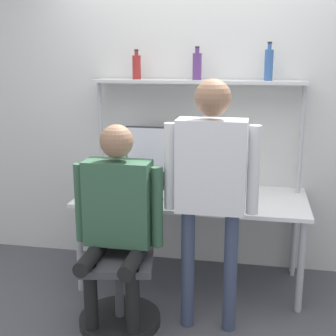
{
  "coord_description": "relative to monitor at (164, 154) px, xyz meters",
  "views": [
    {
      "loc": [
        0.48,
        -3.1,
        1.83
      ],
      "look_at": [
        -0.09,
        -0.12,
        1.08
      ],
      "focal_mm": 50.0,
      "sensor_mm": 36.0,
      "label": 1
    }
  ],
  "objects": [
    {
      "name": "person_standing",
      "position": [
        0.48,
        -0.87,
        0.07
      ],
      "size": [
        0.6,
        0.23,
        1.68
      ],
      "color": "#38425B",
      "rests_on": "ground_plane"
    },
    {
      "name": "laptop",
      "position": [
        -0.2,
        -0.36,
        -0.21
      ],
      "size": [
        0.31,
        0.25,
        0.25
      ],
      "color": "#333338",
      "rests_on": "desk"
    },
    {
      "name": "bottle_purple",
      "position": [
        0.26,
        0.02,
        0.72
      ],
      "size": [
        0.07,
        0.07,
        0.26
      ],
      "color": "#593372",
      "rests_on": "shelf_unit"
    },
    {
      "name": "office_chair",
      "position": [
        -0.13,
        -0.91,
        -0.71
      ],
      "size": [
        0.56,
        0.56,
        0.95
      ],
      "color": "black",
      "rests_on": "ground_plane"
    },
    {
      "name": "cell_phone",
      "position": [
        0.04,
        -0.44,
        -0.28
      ],
      "size": [
        0.07,
        0.15,
        0.01
      ],
      "color": "#264C8C",
      "rests_on": "desk"
    },
    {
      "name": "desk",
      "position": [
        0.27,
        -0.23,
        -0.35
      ],
      "size": [
        1.78,
        0.77,
        0.73
      ],
      "color": "white",
      "rests_on": "ground_plane"
    },
    {
      "name": "bottle_red",
      "position": [
        -0.23,
        0.02,
        0.71
      ],
      "size": [
        0.07,
        0.07,
        0.24
      ],
      "color": "maroon",
      "rests_on": "shelf_unit"
    },
    {
      "name": "ground_plane",
      "position": [
        0.27,
        -0.64,
        -1.01
      ],
      "size": [
        12.0,
        12.0,
        0.0
      ],
      "primitive_type": "plane",
      "color": "#4C4C51"
    },
    {
      "name": "person_seated",
      "position": [
        -0.12,
        -0.96,
        -0.18
      ],
      "size": [
        0.6,
        0.47,
        1.39
      ],
      "color": "black",
      "rests_on": "ground_plane"
    },
    {
      "name": "bottle_blue",
      "position": [
        0.82,
        0.02,
        0.73
      ],
      "size": [
        0.07,
        0.07,
        0.29
      ],
      "color": "#335999",
      "rests_on": "shelf_unit"
    },
    {
      "name": "shelf_unit",
      "position": [
        0.27,
        0.02,
        0.38
      ],
      "size": [
        1.69,
        0.26,
        1.62
      ],
      "color": "silver",
      "rests_on": "ground_plane"
    },
    {
      "name": "wall_back",
      "position": [
        0.27,
        0.19,
        0.34
      ],
      "size": [
        8.0,
        0.06,
        2.7
      ],
      "color": "silver",
      "rests_on": "ground_plane"
    },
    {
      "name": "monitor",
      "position": [
        0.0,
        0.0,
        0.0
      ],
      "size": [
        0.65,
        0.24,
        0.51
      ],
      "color": "#333338",
      "rests_on": "desk"
    }
  ]
}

